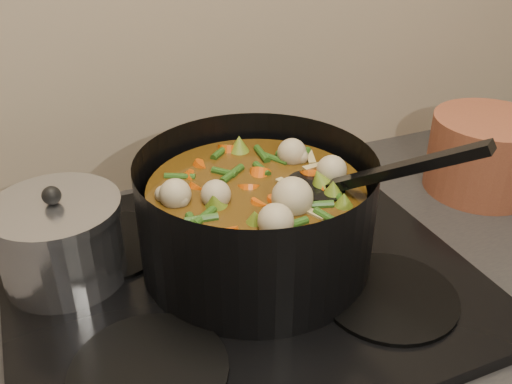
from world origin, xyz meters
name	(u,v)px	position (x,y,z in m)	size (l,w,h in m)	color
stovetop	(239,275)	(0.00, 1.93, 0.92)	(0.62, 0.54, 0.03)	black
stockpot	(257,216)	(0.03, 1.94, 1.00)	(0.42, 0.42, 0.24)	black
saucepan	(61,240)	(-0.22, 2.02, 0.99)	(0.17, 0.17, 0.14)	silver
terracotta_crock	(484,154)	(0.50, 2.01, 0.98)	(0.19, 0.19, 0.14)	brown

